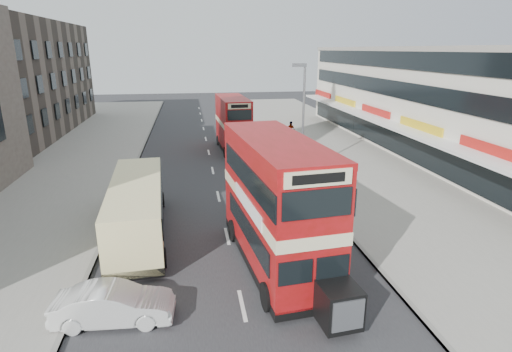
{
  "coord_description": "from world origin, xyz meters",
  "views": [
    {
      "loc": [
        -1.61,
        -11.14,
        9.09
      ],
      "look_at": [
        1.12,
        5.73,
        3.83
      ],
      "focal_mm": 29.06,
      "sensor_mm": 36.0,
      "label": 1
    }
  ],
  "objects_px": {
    "car_right_c": "(255,132)",
    "car_left_front": "(114,305)",
    "street_lamp": "(302,111)",
    "car_right_b": "(277,163)",
    "pedestrian_near": "(338,180)",
    "car_right_a": "(289,171)",
    "bus_main": "(277,203)",
    "bus_second": "(233,124)",
    "pedestrian_far": "(291,130)",
    "cyclist": "(277,166)",
    "coach": "(137,206)"
  },
  "relations": [
    {
      "from": "street_lamp",
      "to": "car_right_c",
      "type": "xyz_separation_m",
      "value": [
        -1.37,
        13.18,
        -4.08
      ]
    },
    {
      "from": "car_right_a",
      "to": "bus_main",
      "type": "bearing_deg",
      "value": -13.43
    },
    {
      "from": "street_lamp",
      "to": "pedestrian_far",
      "type": "relative_size",
      "value": 4.45
    },
    {
      "from": "pedestrian_near",
      "to": "cyclist",
      "type": "bearing_deg",
      "value": -68.21
    },
    {
      "from": "car_right_a",
      "to": "car_right_b",
      "type": "distance_m",
      "value": 2.63
    },
    {
      "from": "car_left_front",
      "to": "car_right_a",
      "type": "distance_m",
      "value": 17.69
    },
    {
      "from": "bus_second",
      "to": "car_left_front",
      "type": "xyz_separation_m",
      "value": [
        -6.85,
        -24.86,
        -1.82
      ]
    },
    {
      "from": "bus_main",
      "to": "car_right_b",
      "type": "bearing_deg",
      "value": -107.96
    },
    {
      "from": "car_right_a",
      "to": "pedestrian_far",
      "type": "xyz_separation_m",
      "value": [
        3.42,
        13.37,
        0.37
      ]
    },
    {
      "from": "bus_second",
      "to": "car_left_front",
      "type": "relative_size",
      "value": 2.12
    },
    {
      "from": "bus_main",
      "to": "car_right_a",
      "type": "xyz_separation_m",
      "value": [
        3.39,
        11.71,
        -2.16
      ]
    },
    {
      "from": "pedestrian_near",
      "to": "car_left_front",
      "type": "bearing_deg",
      "value": 33.47
    },
    {
      "from": "bus_main",
      "to": "coach",
      "type": "distance_m",
      "value": 7.62
    },
    {
      "from": "car_right_a",
      "to": "pedestrian_near",
      "type": "distance_m",
      "value": 4.35
    },
    {
      "from": "street_lamp",
      "to": "bus_main",
      "type": "distance_m",
      "value": 14.08
    },
    {
      "from": "bus_main",
      "to": "pedestrian_near",
      "type": "xyz_separation_m",
      "value": [
        5.71,
        8.05,
        -1.78
      ]
    },
    {
      "from": "car_right_a",
      "to": "cyclist",
      "type": "xyz_separation_m",
      "value": [
        -0.62,
        1.22,
        0.09
      ]
    },
    {
      "from": "car_right_c",
      "to": "pedestrian_far",
      "type": "height_order",
      "value": "pedestrian_far"
    },
    {
      "from": "pedestrian_far",
      "to": "street_lamp",
      "type": "bearing_deg",
      "value": -129.15
    },
    {
      "from": "coach",
      "to": "car_right_a",
      "type": "height_order",
      "value": "coach"
    },
    {
      "from": "pedestrian_near",
      "to": "pedestrian_far",
      "type": "height_order",
      "value": "pedestrian_near"
    },
    {
      "from": "bus_second",
      "to": "car_right_c",
      "type": "relative_size",
      "value": 2.08
    },
    {
      "from": "street_lamp",
      "to": "bus_second",
      "type": "distance_m",
      "value": 9.87
    },
    {
      "from": "car_right_c",
      "to": "car_left_front",
      "type": "bearing_deg",
      "value": -21.49
    },
    {
      "from": "car_right_a",
      "to": "pedestrian_near",
      "type": "xyz_separation_m",
      "value": [
        2.32,
        -3.66,
        0.39
      ]
    },
    {
      "from": "bus_main",
      "to": "cyclist",
      "type": "distance_m",
      "value": 13.39
    },
    {
      "from": "pedestrian_far",
      "to": "cyclist",
      "type": "xyz_separation_m",
      "value": [
        -4.03,
        -12.14,
        -0.27
      ]
    },
    {
      "from": "street_lamp",
      "to": "bus_second",
      "type": "height_order",
      "value": "street_lamp"
    },
    {
      "from": "car_right_b",
      "to": "cyclist",
      "type": "xyz_separation_m",
      "value": [
        -0.33,
        -1.39,
        0.17
      ]
    },
    {
      "from": "street_lamp",
      "to": "car_right_b",
      "type": "distance_m",
      "value": 4.6
    },
    {
      "from": "coach",
      "to": "pedestrian_near",
      "type": "relative_size",
      "value": 5.28
    },
    {
      "from": "coach",
      "to": "pedestrian_far",
      "type": "bearing_deg",
      "value": 54.52
    },
    {
      "from": "car_left_front",
      "to": "cyclist",
      "type": "xyz_separation_m",
      "value": [
        9.11,
        16.0,
        0.12
      ]
    },
    {
      "from": "car_right_b",
      "to": "car_right_c",
      "type": "height_order",
      "value": "car_right_c"
    },
    {
      "from": "pedestrian_near",
      "to": "street_lamp",
      "type": "bearing_deg",
      "value": -87.63
    },
    {
      "from": "street_lamp",
      "to": "car_right_c",
      "type": "bearing_deg",
      "value": 95.95
    },
    {
      "from": "car_right_c",
      "to": "pedestrian_near",
      "type": "bearing_deg",
      "value": 4.2
    },
    {
      "from": "coach",
      "to": "car_right_a",
      "type": "relative_size",
      "value": 2.05
    },
    {
      "from": "car_right_b",
      "to": "pedestrian_near",
      "type": "height_order",
      "value": "pedestrian_near"
    },
    {
      "from": "car_left_front",
      "to": "bus_main",
      "type": "bearing_deg",
      "value": -60.35
    },
    {
      "from": "car_right_b",
      "to": "bus_main",
      "type": "bearing_deg",
      "value": -10.11
    },
    {
      "from": "bus_second",
      "to": "pedestrian_near",
      "type": "height_order",
      "value": "bus_second"
    },
    {
      "from": "car_right_b",
      "to": "car_right_c",
      "type": "bearing_deg",
      "value": -178.81
    },
    {
      "from": "car_left_front",
      "to": "pedestrian_far",
      "type": "relative_size",
      "value": 2.23
    },
    {
      "from": "car_left_front",
      "to": "cyclist",
      "type": "relative_size",
      "value": 1.78
    },
    {
      "from": "bus_main",
      "to": "car_left_front",
      "type": "distance_m",
      "value": 7.38
    },
    {
      "from": "bus_second",
      "to": "car_right_b",
      "type": "distance_m",
      "value": 8.13
    },
    {
      "from": "street_lamp",
      "to": "coach",
      "type": "distance_m",
      "value": 14.54
    },
    {
      "from": "street_lamp",
      "to": "cyclist",
      "type": "bearing_deg",
      "value": -173.73
    },
    {
      "from": "coach",
      "to": "bus_main",
      "type": "bearing_deg",
      "value": -36.91
    }
  ]
}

